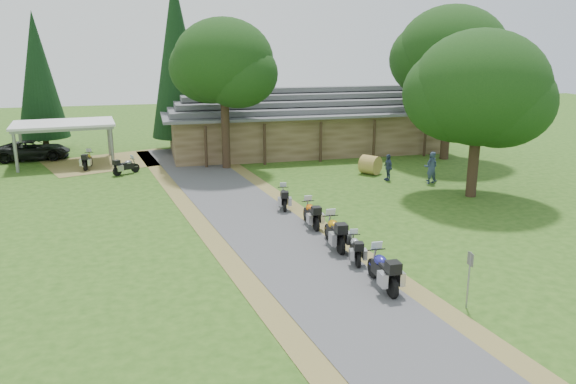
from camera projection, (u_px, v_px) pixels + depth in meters
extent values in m
plane|color=#284D15|center=(323.00, 282.00, 19.87)|extent=(120.00, 120.00, 0.00)
plane|color=#4D4D4F|center=(282.00, 245.00, 23.49)|extent=(51.95, 51.95, 0.00)
imported|color=black|center=(33.00, 145.00, 39.94)|extent=(2.47, 5.44, 2.05)
imported|color=#334261|center=(432.00, 165.00, 33.25)|extent=(0.75, 0.63, 2.25)
imported|color=#334261|center=(431.00, 165.00, 33.84)|extent=(0.69, 0.62, 1.99)
imported|color=#334261|center=(388.00, 165.00, 34.07)|extent=(0.40, 0.55, 1.89)
cylinder|color=olive|center=(370.00, 165.00, 35.74)|extent=(1.61, 1.59, 1.19)
cone|color=black|center=(177.00, 64.00, 41.79)|extent=(4.26, 4.26, 13.03)
cone|color=black|center=(39.00, 82.00, 42.39)|extent=(3.77, 3.77, 10.43)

